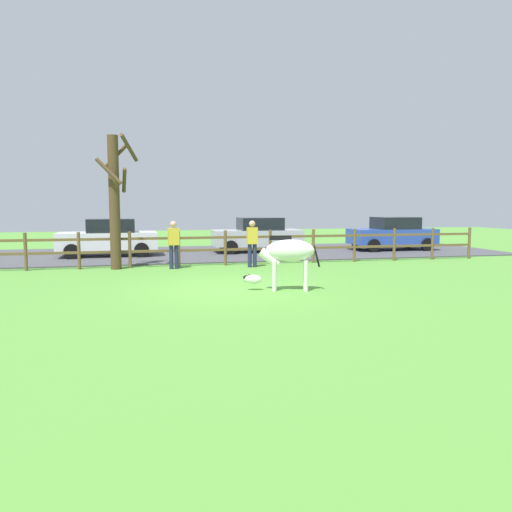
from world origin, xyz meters
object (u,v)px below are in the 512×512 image
(parked_car_white, at_px, (109,237))
(parked_car_silver, at_px, (258,234))
(bare_tree, at_px, (115,199))
(zebra, at_px, (287,255))
(crow_on_grass, at_px, (247,277))
(visitor_right_of_tree, at_px, (252,241))
(visitor_left_of_tree, at_px, (174,243))
(parked_car_blue, at_px, (393,233))

(parked_car_white, xyz_separation_m, parked_car_silver, (6.49, 0.41, 0.00))
(bare_tree, distance_m, zebra, 7.11)
(crow_on_grass, height_order, visitor_right_of_tree, visitor_right_of_tree)
(zebra, xyz_separation_m, visitor_left_of_tree, (-2.55, 4.96, -0.02))
(visitor_right_of_tree, bearing_deg, zebra, -91.92)
(visitor_left_of_tree, bearing_deg, crow_on_grass, -60.49)
(bare_tree, bearing_deg, visitor_left_of_tree, -11.15)
(crow_on_grass, height_order, parked_car_blue, parked_car_blue)
(crow_on_grass, distance_m, visitor_right_of_tree, 3.35)
(crow_on_grass, bearing_deg, visitor_left_of_tree, 119.51)
(bare_tree, bearing_deg, parked_car_silver, 36.80)
(parked_car_white, distance_m, visitor_right_of_tree, 6.88)
(bare_tree, relative_size, parked_car_silver, 1.12)
(visitor_left_of_tree, bearing_deg, parked_car_white, 118.67)
(crow_on_grass, bearing_deg, visitor_right_of_tree, 74.65)
(bare_tree, xyz_separation_m, visitor_right_of_tree, (4.62, -0.51, -1.49))
(zebra, relative_size, crow_on_grass, 8.81)
(crow_on_grass, height_order, parked_car_white, parked_car_white)
(crow_on_grass, height_order, visitor_left_of_tree, visitor_left_of_tree)
(zebra, bearing_deg, visitor_right_of_tree, 88.08)
(crow_on_grass, bearing_deg, parked_car_silver, 74.75)
(parked_car_blue, relative_size, parked_car_silver, 1.00)
(visitor_left_of_tree, height_order, visitor_right_of_tree, same)
(parked_car_silver, height_order, visitor_right_of_tree, visitor_right_of_tree)
(crow_on_grass, distance_m, parked_car_silver, 8.45)
(visitor_left_of_tree, xyz_separation_m, visitor_right_of_tree, (2.72, -0.14, 0.00))
(parked_car_white, bearing_deg, visitor_right_of_tree, -41.65)
(parked_car_blue, bearing_deg, parked_car_white, 179.70)
(parked_car_blue, bearing_deg, bare_tree, -162.25)
(bare_tree, height_order, parked_car_silver, bare_tree)
(zebra, relative_size, visitor_left_of_tree, 1.16)
(zebra, height_order, visitor_right_of_tree, visitor_right_of_tree)
(parked_car_silver, xyz_separation_m, visitor_right_of_tree, (-1.35, -4.98, 0.06))
(parked_car_white, distance_m, parked_car_silver, 6.51)
(zebra, bearing_deg, parked_car_blue, 49.36)
(bare_tree, bearing_deg, visitor_right_of_tree, -6.34)
(crow_on_grass, xyz_separation_m, parked_car_blue, (8.70, 7.64, 0.72))
(crow_on_grass, xyz_separation_m, parked_car_white, (-4.28, 7.71, 0.72))
(zebra, distance_m, parked_car_white, 10.63)
(visitor_right_of_tree, bearing_deg, crow_on_grass, -105.35)
(crow_on_grass, distance_m, visitor_left_of_tree, 3.84)
(bare_tree, xyz_separation_m, zebra, (4.46, -5.33, -1.47))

